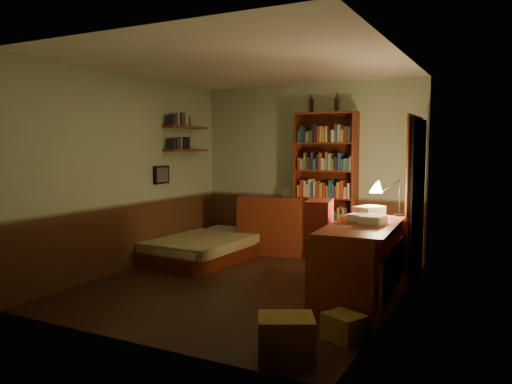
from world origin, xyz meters
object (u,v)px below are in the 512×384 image
at_px(office_chair, 336,250).
at_px(cardboard_box_b, 344,327).
at_px(mini_stereo, 292,193).
at_px(cardboard_box_a, 286,337).
at_px(desk_lamp, 400,190).
at_px(bookshelf, 325,186).
at_px(bed, 208,239).
at_px(desk, 363,265).
at_px(dresser, 272,225).

relative_size(office_chair, cardboard_box_b, 2.97).
distance_m(mini_stereo, cardboard_box_a, 3.94).
bearing_deg(cardboard_box_b, cardboard_box_a, -118.12).
relative_size(desk_lamp, cardboard_box_b, 1.85).
bearing_deg(desk_lamp, bookshelf, 132.99).
bearing_deg(bed, cardboard_box_a, -42.32).
bearing_deg(bookshelf, cardboard_box_a, -75.57).
height_order(bookshelf, desk, bookshelf).
distance_m(mini_stereo, office_chair, 2.13).
distance_m(bed, cardboard_box_a, 3.59).
distance_m(desk, cardboard_box_b, 1.05).
bearing_deg(mini_stereo, cardboard_box_b, -47.59).
relative_size(desk_lamp, cardboard_box_a, 1.36).
bearing_deg(bed, mini_stereo, 49.47).
bearing_deg(dresser, bookshelf, -6.62).
height_order(bed, mini_stereo, mini_stereo).
bearing_deg(bed, desk, -17.64).
relative_size(bed, cardboard_box_a, 4.51).
height_order(bed, desk, desk).
height_order(bookshelf, cardboard_box_a, bookshelf).
xyz_separation_m(bookshelf, cardboard_box_a, (0.94, -3.53, -0.91)).
xyz_separation_m(bed, desk, (2.61, -1.09, 0.14)).
bearing_deg(desk_lamp, cardboard_box_a, -104.41).
xyz_separation_m(dresser, cardboard_box_b, (2.06, -2.89, -0.33)).
xyz_separation_m(bookshelf, desk_lamp, (1.32, -1.17, 0.08)).
bearing_deg(bookshelf, bed, -149.94).
bearing_deg(mini_stereo, bookshelf, 7.57).
xyz_separation_m(dresser, office_chair, (1.53, -1.52, 0.03)).
distance_m(dresser, desk_lamp, 2.50).
distance_m(dresser, bookshelf, 1.04).
height_order(mini_stereo, office_chair, mini_stereo).
height_order(mini_stereo, bookshelf, bookshelf).
distance_m(bookshelf, office_chair, 1.86).
height_order(bed, bookshelf, bookshelf).
relative_size(dresser, office_chair, 1.05).
height_order(desk, cardboard_box_b, desk).
xyz_separation_m(dresser, desk, (1.94, -1.89, -0.02)).
xyz_separation_m(bed, bookshelf, (1.49, 0.88, 0.78)).
xyz_separation_m(bed, mini_stereo, (0.94, 0.92, 0.66)).
bearing_deg(desk_lamp, cardboard_box_b, -97.88).
bearing_deg(bed, desk_lamp, -0.86).
distance_m(desk_lamp, cardboard_box_a, 2.58).
distance_m(desk, office_chair, 0.55).
relative_size(desk_lamp, office_chair, 0.62).
height_order(desk_lamp, office_chair, desk_lamp).
xyz_separation_m(office_chair, cardboard_box_a, (0.23, -1.92, -0.31)).
bearing_deg(mini_stereo, office_chair, -40.88).
bearing_deg(dresser, bed, -142.38).
distance_m(office_chair, cardboard_box_a, 1.96).
distance_m(bed, cardboard_box_b, 3.44).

